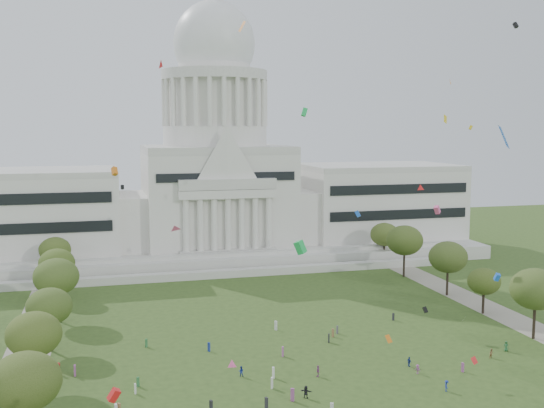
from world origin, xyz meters
TOP-DOWN VIEW (x-y plane):
  - ground at (0.00, 0.00)m, footprint 400.00×400.00m
  - capitol at (0.00, 113.59)m, footprint 160.00×64.50m
  - path_left at (-48.00, 30.00)m, footprint 8.00×160.00m
  - path_right at (48.00, 30.00)m, footprint 8.00×160.00m
  - row_tree_l_1 at (-44.07, -2.96)m, footprint 8.86×8.86m
  - row_tree_l_2 at (-45.04, 17.30)m, footprint 8.42×8.42m
  - row_tree_r_2 at (44.17, 17.44)m, footprint 9.55×9.55m
  - row_tree_l_3 at (-44.09, 33.92)m, footprint 8.12×8.12m
  - row_tree_r_3 at (44.40, 34.48)m, footprint 7.01×7.01m
  - row_tree_l_4 at (-44.08, 52.42)m, footprint 9.29×9.29m
  - row_tree_r_4 at (44.76, 50.04)m, footprint 9.19×9.19m
  - row_tree_l_5 at (-45.22, 71.01)m, footprint 8.33×8.33m
  - row_tree_r_5 at (43.49, 70.19)m, footprint 9.82×9.82m
  - row_tree_l_6 at (-46.87, 89.14)m, footprint 8.19×8.19m
  - row_tree_r_6 at (45.96, 88.13)m, footprint 8.42×8.42m
  - person_0 at (34.96, 12.79)m, footprint 1.04×1.04m
  - person_2 at (30.39, 10.40)m, footprint 0.91×0.69m
  - person_3 at (14.54, 7.29)m, footprint 0.98×1.13m
  - person_4 at (-1.55, 10.30)m, footprint 0.79×1.21m
  - person_5 at (-5.96, 2.97)m, footprint 1.86×1.57m
  - person_8 at (-13.51, 13.61)m, footprint 0.93×0.70m
  - person_9 at (15.48, -0.18)m, footprint 0.86×1.24m
  - person_10 at (14.67, 10.48)m, footprint 0.78×1.09m
  - distant_crowd at (-14.47, 14.16)m, footprint 65.91×38.71m
  - kite_swarm at (6.79, 7.06)m, footprint 76.21×103.18m

SIDE VIEW (x-z plane):
  - ground at x=0.00m, z-range 0.00..0.00m
  - path_left at x=-48.00m, z-range 0.00..0.04m
  - path_right at x=48.00m, z-range 0.00..0.04m
  - person_3 at x=14.54m, z-range 0.00..1.56m
  - person_10 at x=14.67m, z-range 0.00..1.67m
  - person_2 at x=30.39m, z-range 0.00..1.67m
  - person_8 at x=-13.51m, z-range 0.00..1.69m
  - person_9 at x=15.48m, z-range 0.00..1.75m
  - distant_crowd at x=-14.47m, z-range -0.09..1.86m
  - person_0 at x=34.96m, z-range 0.00..1.83m
  - person_4 at x=-1.55m, z-range 0.00..1.91m
  - person_5 at x=-5.96m, z-range 0.00..1.91m
  - row_tree_r_3 at x=44.40m, z-range 2.09..12.07m
  - row_tree_l_3 at x=-44.09m, z-range 2.43..13.98m
  - row_tree_l_6 at x=-46.87m, z-range 2.45..14.09m
  - row_tree_l_5 at x=-45.22m, z-range 2.49..14.34m
  - row_tree_r_6 at x=45.96m, z-range 2.52..14.49m
  - row_tree_l_2 at x=-45.04m, z-range 2.52..14.49m
  - row_tree_l_1 at x=-44.07m, z-range 2.65..15.25m
  - row_tree_r_4 at x=44.76m, z-range 2.76..15.82m
  - row_tree_l_4 at x=-44.08m, z-range 2.79..16.00m
  - row_tree_r_2 at x=44.17m, z-range 2.87..16.45m
  - row_tree_r_5 at x=43.49m, z-range 2.95..16.91m
  - capitol at x=0.00m, z-range -23.35..67.95m
  - kite_swarm at x=6.79m, z-range -3.57..59.35m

